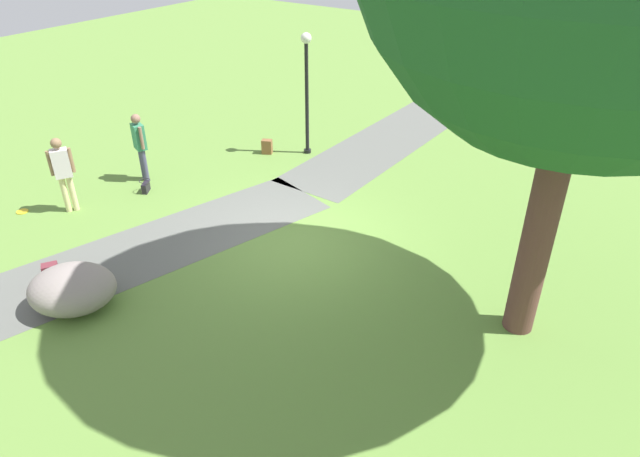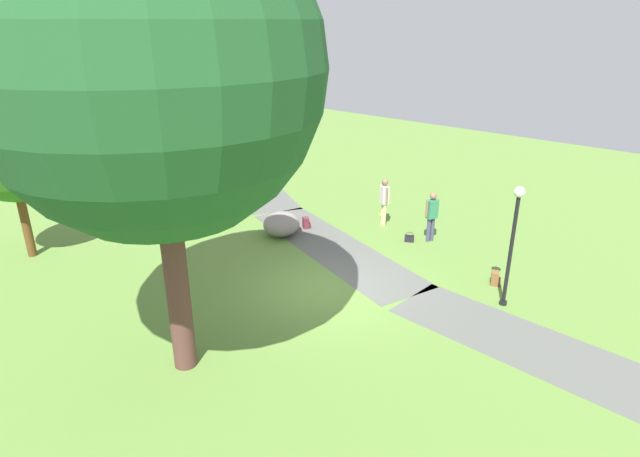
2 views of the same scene
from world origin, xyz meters
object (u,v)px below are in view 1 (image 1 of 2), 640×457
Objects in this scene: frisbee_on_grass at (22,212)px; lawn_boulder at (72,289)px; man_near_boulder at (63,169)px; woman_with_handbag at (140,142)px; backpack_by_boulder at (51,273)px; handbag_on_grass at (146,187)px; spare_backpack_on_lawn at (267,147)px; lamp_post at (307,81)px.

lawn_boulder is at bearing 70.82° from frisbee_on_grass.
frisbee_on_grass is at bearing -51.71° from man_near_boulder.
backpack_by_boulder is at bearing 26.82° from woman_with_handbag.
frisbee_on_grass is at bearing -34.36° from handbag_on_grass.
spare_backpack_on_lawn reaches higher than handbag_on_grass.
man_near_boulder is 1.95m from handbag_on_grass.
spare_backpack_on_lawn is at bearing 156.53° from frisbee_on_grass.
lamp_post reaches higher than handbag_on_grass.
backpack_by_boulder is 1.00× the size of spare_backpack_on_lawn.
woman_with_handbag reaches higher than lawn_boulder.
lamp_post is at bearing 126.28° from spare_backpack_on_lawn.
frisbee_on_grass is at bearing -27.91° from lamp_post.
lawn_boulder is (7.94, 0.60, -1.65)m from lamp_post.
spare_backpack_on_lawn is at bearing 153.79° from woman_with_handbag.
man_near_boulder is 5.46m from spare_backpack_on_lawn.
frisbee_on_grass is at bearing -111.55° from backpack_by_boulder.
frisbee_on_grass is (6.53, -3.46, -2.04)m from lamp_post.
frisbee_on_grass is (-1.20, -3.04, -0.18)m from backpack_by_boulder.
lawn_boulder is at bearing 4.33° from lamp_post.
woman_with_handbag is 0.98× the size of man_near_boulder.
woman_with_handbag is 4.53m from backpack_by_boulder.
lamp_post is 2.17m from spare_backpack_on_lawn.
lawn_boulder is 4.48m from handbag_on_grass.
man_near_boulder is 4.75× the size of handbag_on_grass.
lamp_post is at bearing 152.09° from frisbee_on_grass.
lamp_post is 12.53× the size of frisbee_on_grass.
handbag_on_grass is (-1.59, 0.67, -0.90)m from man_near_boulder.
woman_with_handbag is at bearing 159.71° from frisbee_on_grass.
woman_with_handbag is at bearing 176.61° from man_near_boulder.
woman_with_handbag is 4.36× the size of spare_backpack_on_lawn.
woman_with_handbag is (-4.19, -3.03, 0.62)m from lawn_boulder.
lamp_post is 8.23× the size of spare_backpack_on_lawn.
lawn_boulder reaches higher than backpack_by_boulder.
backpack_by_boulder reaches higher than handbag_on_grass.
woman_with_handbag is at bearing -153.18° from backpack_by_boulder.
woman_with_handbag is at bearing -130.24° from handbag_on_grass.
woman_with_handbag is (3.75, -2.43, -1.03)m from lamp_post.
woman_with_handbag reaches higher than frisbee_on_grass.
lamp_post is 4.59m from woman_with_handbag.
backpack_by_boulder is 3.27m from frisbee_on_grass.
lamp_post is 8.13m from lawn_boulder.
man_near_boulder is (-2.13, -3.15, 0.65)m from lawn_boulder.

